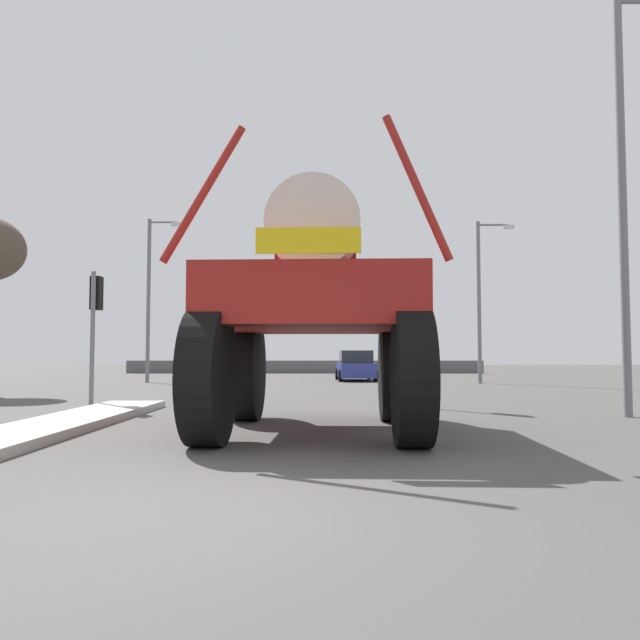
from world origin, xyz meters
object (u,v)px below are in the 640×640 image
Objects in this scene: traffic_signal_near_left at (99,309)px; sedan_ahead at (358,366)px; oversize_sprayer at (319,313)px; streetlight_far_right at (485,293)px; streetlight_near_right at (634,178)px; streetlight_far_left at (154,292)px; traffic_signal_near_right at (421,311)px.

sedan_ahead is at bearing 65.36° from traffic_signal_near_left.
streetlight_far_right reaches higher than oversize_sprayer.
oversize_sprayer is 7.43m from traffic_signal_near_left.
streetlight_far_left is (-14.63, 16.42, -0.73)m from streetlight_near_right.
streetlight_near_right is at bearing -30.54° from traffic_signal_near_right.
oversize_sprayer is at bearing -41.84° from traffic_signal_near_left.
streetlight_near_right reaches higher than streetlight_far_right.
traffic_signal_near_left is 12.70m from streetlight_near_right.
traffic_signal_near_right is at bearing -111.04° from streetlight_far_right.
sedan_ahead is 10.70m from streetlight_far_left.
streetlight_far_right is (7.51, 17.95, 2.15)m from oversize_sprayer.
streetlight_near_right is 22.00m from streetlight_far_left.
streetlight_far_left reaches higher than traffic_signal_near_right.
traffic_signal_near_right is 14.04m from streetlight_far_right.
traffic_signal_near_right is (8.04, 0.00, -0.06)m from traffic_signal_near_left.
sedan_ahead is at bearing 12.43° from streetlight_far_left.
streetlight_far_left is at bearing 100.56° from sedan_ahead.
sedan_ahead is 19.67m from streetlight_near_right.
traffic_signal_near_left is at bearing 153.48° from sedan_ahead.
streetlight_far_right reaches higher than traffic_signal_near_left.
streetlight_far_left reaches higher than oversize_sprayer.
traffic_signal_near_right is 5.50m from streetlight_near_right.
streetlight_far_left is at bearing 99.89° from traffic_signal_near_left.
streetlight_near_right is at bearing -93.15° from streetlight_far_right.
traffic_signal_near_left is 0.45× the size of streetlight_far_right.
traffic_signal_near_left is at bearing 168.65° from streetlight_near_right.
oversize_sprayer is 20.65m from streetlight_far_left.
sedan_ahead is at bearing -2.76° from oversize_sprayer.
traffic_signal_near_right is (2.51, 4.95, 0.38)m from oversize_sprayer.
streetlight_far_right is at bearing -3.59° from streetlight_far_left.
streetlight_near_right is 1.16× the size of streetlight_far_left.
traffic_signal_near_right is 0.42× the size of streetlight_far_left.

